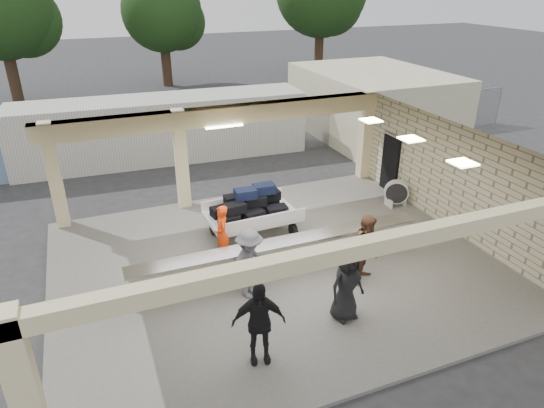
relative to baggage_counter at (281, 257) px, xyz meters
name	(u,v)px	position (x,y,z in m)	size (l,w,h in m)	color
ground	(274,266)	(0.00, 0.50, -0.59)	(120.00, 120.00, 0.00)	#2A2A2D
pavilion	(273,213)	(0.21, 1.16, 0.76)	(12.01, 10.00, 3.55)	#5E5C57
baggage_counter	(281,257)	(0.00, 0.00, 0.00)	(8.20, 0.58, 0.98)	#BFB18F
luggage_cart	(251,210)	(-0.04, 2.29, 0.38)	(2.83, 1.83, 1.61)	white
drum_fan	(396,192)	(5.42, 2.46, 0.01)	(0.86, 0.68, 0.93)	white
baggage_handler	(222,234)	(-1.30, 1.21, 0.36)	(0.62, 0.34, 1.70)	#EA390C
passenger_a	(367,248)	(1.97, -1.10, 0.46)	(0.92, 0.40, 1.89)	brown
passenger_b	(259,323)	(-1.73, -2.87, 0.47)	(1.12, 0.41, 1.91)	black
passenger_c	(249,264)	(-1.14, -0.66, 0.44)	(1.20, 0.42, 1.86)	#535258
passenger_d	(347,285)	(0.66, -2.32, 0.43)	(0.90, 0.37, 1.84)	black
car_white_a	(329,106)	(8.86, 13.98, 0.10)	(2.26, 4.77, 1.36)	white
car_white_b	(377,104)	(11.76, 13.42, 0.12)	(1.67, 4.48, 1.41)	white
car_dark	(291,101)	(7.20, 15.58, 0.21)	(1.68, 4.75, 1.58)	black
container_white	(163,128)	(-1.14, 10.77, 0.77)	(12.56, 2.51, 2.72)	silver
fence	(408,115)	(11.00, 9.50, 0.47)	(12.06, 0.06, 2.03)	gray
tree_left	(5,10)	(-7.68, 24.66, 5.00)	(6.60, 6.30, 9.00)	#382619
tree_mid	(166,14)	(2.32, 26.66, 4.38)	(6.00, 5.60, 8.00)	#382619
adjacent_building	(373,103)	(9.50, 10.50, 1.01)	(6.00, 8.00, 3.20)	beige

